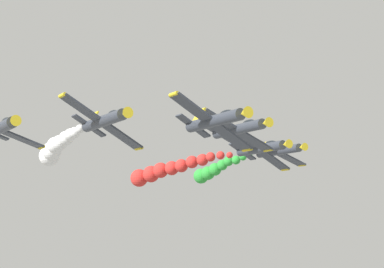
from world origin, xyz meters
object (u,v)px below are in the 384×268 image
airplane_left_outer (261,148)px  airplane_right_outer (1,128)px  airplane_left_inner (239,129)px  airplane_right_inner (105,120)px  airplane_trailing (279,151)px  airplane_lead (215,120)px

airplane_left_outer → airplane_right_outer: bearing=1.9°
airplane_left_inner → airplane_right_inner: (15.57, 0.27, -0.31)m
airplane_left_outer → airplane_trailing: size_ratio=1.00×
airplane_left_inner → airplane_left_outer: 10.51m
airplane_lead → airplane_left_outer: bearing=-136.6°
airplane_lead → airplane_right_inner: size_ratio=1.00×
airplane_lead → airplane_trailing: bearing=-137.2°
airplane_right_outer → airplane_left_outer: bearing=-178.1°
airplane_right_inner → airplane_left_outer: bearing=-162.7°
airplane_lead → airplane_right_inner: 10.78m
airplane_left_inner → airplane_right_outer: airplane_left_inner is taller
airplane_left_inner → airplane_left_outer: size_ratio=1.00×
airplane_left_inner → airplane_trailing: size_ratio=1.00×
airplane_left_inner → airplane_trailing: bearing=-138.2°
airplane_lead → airplane_right_inner: bearing=-41.4°
airplane_lead → airplane_left_inner: bearing=-135.4°
airplane_lead → airplane_right_outer: 21.16m
airplane_lead → airplane_right_outer: bearing=-39.2°
airplane_left_inner → airplane_right_inner: 15.57m
airplane_lead → airplane_left_inner: size_ratio=1.00×
airplane_right_inner → airplane_trailing: size_ratio=1.00×
airplane_left_inner → airplane_right_outer: 24.64m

